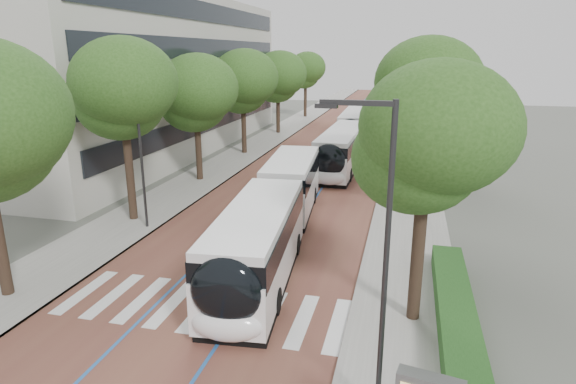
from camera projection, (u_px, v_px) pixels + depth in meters
The scene contains 19 objects.
ground at pixel (187, 321), 16.89m from camera, with size 160.00×160.00×0.00m, color #51544C.
road at pixel (342, 136), 54.14m from camera, with size 11.00×140.00×0.02m, color brown.
sidewalk_left at pixel (278, 133), 55.87m from camera, with size 4.00×140.00×0.12m, color gray.
sidewalk_right at pixel (411, 138), 52.38m from camera, with size 4.00×140.00×0.12m, color gray.
kerb_left at pixel (294, 133), 55.43m from camera, with size 0.20×140.00×0.14m, color gray.
kerb_right at pixel (393, 137), 52.83m from camera, with size 0.20×140.00×0.14m, color gray.
zebra_crossing at pixel (204, 307), 17.77m from camera, with size 10.55×3.60×0.01m.
lane_line_left at pixel (328, 135), 54.51m from camera, with size 0.12×126.00×0.01m, color #225DAB.
lane_line_right at pixel (357, 136), 53.77m from camera, with size 0.12×126.00×0.01m, color #225DAB.
office_building at pixel (123, 75), 45.54m from camera, with size 18.11×40.00×14.00m.
hedge at pixel (461, 345), 14.63m from camera, with size 1.20×14.00×0.80m, color #1D4718.
streetlight_near at pixel (379, 242), 11.21m from camera, with size 1.82×0.20×8.00m.
streetlight_far at pixel (402, 114), 34.49m from camera, with size 1.82×0.20×8.00m.
lamp_post_left at pixel (141, 153), 24.61m from camera, with size 0.14×0.14×8.00m, color #28282A.
trees_left at pixel (224, 87), 38.71m from camera, with size 6.18×60.67×9.32m.
trees_right at pixel (419, 89), 35.22m from camera, with size 5.80×47.33×9.38m.
lead_bus at pixel (275, 215), 22.88m from camera, with size 4.20×18.55×3.20m.
bus_queued_0 at pixel (341, 151), 37.79m from camera, with size 2.72×12.44×3.20m.
bus_queued_1 at pixel (355, 127), 50.02m from camera, with size 2.81×12.45×3.20m.
Camera 1 is at (7.08, -13.64, 9.08)m, focal length 30.00 mm.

